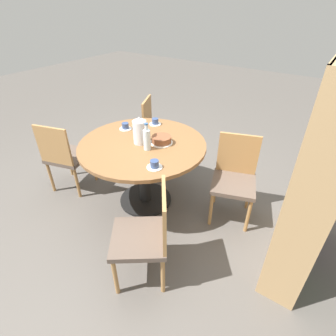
{
  "coord_description": "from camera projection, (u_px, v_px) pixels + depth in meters",
  "views": [
    {
      "loc": [
        1.76,
        1.53,
        1.98
      ],
      "look_at": [
        0.0,
        0.31,
        0.56
      ],
      "focal_mm": 28.0,
      "sensor_mm": 36.0,
      "label": 1
    }
  ],
  "objects": [
    {
      "name": "ground_plane",
      "position": [
        146.0,
        200.0,
        3.03
      ],
      "size": [
        14.0,
        14.0,
        0.0
      ],
      "primitive_type": "plane",
      "color": "#56514C"
    },
    {
      "name": "chair_d",
      "position": [
        65.0,
        155.0,
        2.97
      ],
      "size": [
        0.52,
        0.52,
        0.87
      ],
      "rotation": [
        0.0,
        0.0,
        5.0
      ],
      "color": "#A87A47",
      "rests_on": "ground_plane"
    },
    {
      "name": "dining_table",
      "position": [
        143.0,
        157.0,
        2.7
      ],
      "size": [
        1.28,
        1.28,
        0.74
      ],
      "color": "black",
      "rests_on": "ground_plane"
    },
    {
      "name": "coffee_pot",
      "position": [
        140.0,
        131.0,
        2.55
      ],
      "size": [
        0.13,
        0.13,
        0.27
      ],
      "color": "silver",
      "rests_on": "dining_table"
    },
    {
      "name": "water_bottle",
      "position": [
        147.0,
        139.0,
        2.45
      ],
      "size": [
        0.07,
        0.07,
        0.27
      ],
      "color": "silver",
      "rests_on": "dining_table"
    },
    {
      "name": "cake_main",
      "position": [
        162.0,
        140.0,
        2.6
      ],
      "size": [
        0.22,
        0.22,
        0.07
      ],
      "color": "white",
      "rests_on": "dining_table"
    },
    {
      "name": "cup_a",
      "position": [
        155.0,
        165.0,
        2.23
      ],
      "size": [
        0.14,
        0.14,
        0.07
      ],
      "color": "white",
      "rests_on": "dining_table"
    },
    {
      "name": "cup_c",
      "position": [
        125.0,
        127.0,
        2.87
      ],
      "size": [
        0.14,
        0.14,
        0.07
      ],
      "color": "white",
      "rests_on": "dining_table"
    },
    {
      "name": "chair_c",
      "position": [
        157.0,
        129.0,
        3.55
      ],
      "size": [
        0.55,
        0.55,
        0.87
      ],
      "rotation": [
        0.0,
        0.0,
        3.56
      ],
      "color": "#A87A47",
      "rests_on": "ground_plane"
    },
    {
      "name": "chair_a",
      "position": [
        147.0,
        234.0,
        1.99
      ],
      "size": [
        0.59,
        0.59,
        0.87
      ],
      "rotation": [
        0.0,
        0.0,
        0.64
      ],
      "color": "#A87A47",
      "rests_on": "ground_plane"
    },
    {
      "name": "bookshelf",
      "position": [
        314.0,
        182.0,
        1.96
      ],
      "size": [
        1.04,
        0.28,
        1.72
      ],
      "rotation": [
        0.0,
        0.0,
        3.14
      ],
      "color": "tan",
      "rests_on": "ground_plane"
    },
    {
      "name": "cup_b",
      "position": [
        155.0,
        122.0,
        2.98
      ],
      "size": [
        0.14,
        0.14,
        0.07
      ],
      "color": "white",
      "rests_on": "dining_table"
    },
    {
      "name": "chair_b",
      "position": [
        234.0,
        177.0,
        2.61
      ],
      "size": [
        0.53,
        0.53,
        0.87
      ],
      "rotation": [
        0.0,
        0.0,
        1.91
      ],
      "color": "#A87A47",
      "rests_on": "ground_plane"
    }
  ]
}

